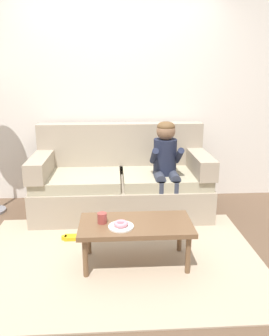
# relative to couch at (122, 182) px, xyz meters

# --- Properties ---
(ground) EXTENTS (10.00, 10.00, 0.00)m
(ground) POSITION_rel_couch_xyz_m (-0.06, -0.86, -0.36)
(ground) COLOR brown
(wall_back) EXTENTS (8.00, 0.10, 2.80)m
(wall_back) POSITION_rel_couch_xyz_m (-0.06, 0.54, 1.04)
(wall_back) COLOR silver
(wall_back) RESTS_ON ground
(area_rug) EXTENTS (2.55, 1.75, 0.01)m
(area_rug) POSITION_rel_couch_xyz_m (-0.06, -1.11, -0.35)
(area_rug) COLOR tan
(area_rug) RESTS_ON ground
(couch) EXTENTS (2.01, 0.90, 1.02)m
(couch) POSITION_rel_couch_xyz_m (0.00, 0.00, 0.00)
(couch) COLOR tan
(couch) RESTS_ON ground
(coffee_table) EXTENTS (0.96, 0.48, 0.39)m
(coffee_table) POSITION_rel_couch_xyz_m (0.09, -1.18, -0.02)
(coffee_table) COLOR brown
(coffee_table) RESTS_ON ground
(person_child) EXTENTS (0.34, 0.58, 1.10)m
(person_child) POSITION_rel_couch_xyz_m (0.49, -0.22, 0.31)
(person_child) COLOR #1E2338
(person_child) RESTS_ON ground
(plate) EXTENTS (0.21, 0.21, 0.01)m
(plate) POSITION_rel_couch_xyz_m (-0.03, -1.26, 0.04)
(plate) COLOR white
(plate) RESTS_ON coffee_table
(donut) EXTENTS (0.15, 0.15, 0.04)m
(donut) POSITION_rel_couch_xyz_m (-0.03, -1.26, 0.06)
(donut) COLOR pink
(donut) RESTS_ON plate
(mug) EXTENTS (0.08, 0.08, 0.09)m
(mug) POSITION_rel_couch_xyz_m (-0.19, -1.16, 0.07)
(mug) COLOR #993D38
(mug) RESTS_ON coffee_table
(toy_controller) EXTENTS (0.23, 0.09, 0.05)m
(toy_controller) POSITION_rel_couch_xyz_m (-0.51, -0.73, -0.33)
(toy_controller) COLOR gold
(toy_controller) RESTS_ON ground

